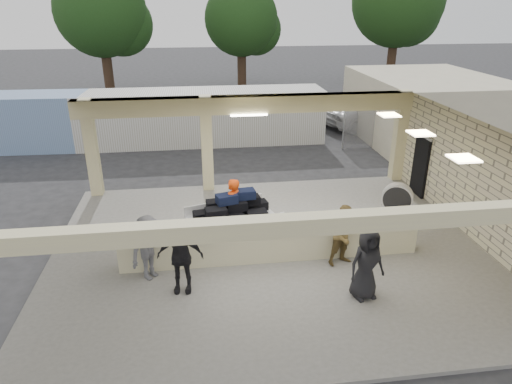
{
  "coord_description": "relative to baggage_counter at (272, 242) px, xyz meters",
  "views": [
    {
      "loc": [
        -1.85,
        -11.08,
        6.62
      ],
      "look_at": [
        -0.22,
        1.0,
        1.44
      ],
      "focal_mm": 32.0,
      "sensor_mm": 36.0,
      "label": 1
    }
  ],
  "objects": [
    {
      "name": "ground",
      "position": [
        0.0,
        0.5,
        -0.59
      ],
      "size": [
        120.0,
        120.0,
        0.0
      ],
      "primitive_type": "plane",
      "color": "#272729",
      "rests_on": "ground"
    },
    {
      "name": "pavilion",
      "position": [
        0.21,
        1.16,
        0.76
      ],
      "size": [
        12.01,
        10.0,
        3.55
      ],
      "color": "slate",
      "rests_on": "ground"
    },
    {
      "name": "baggage_counter",
      "position": [
        0.0,
        0.0,
        0.0
      ],
      "size": [
        8.2,
        0.58,
        0.98
      ],
      "color": "beige",
      "rests_on": "pavilion"
    },
    {
      "name": "luggage_cart",
      "position": [
        -0.94,
        1.23,
        0.31
      ],
      "size": [
        2.84,
        2.21,
        1.46
      ],
      "rotation": [
        0.0,
        0.0,
        0.3
      ],
      "color": "silver",
      "rests_on": "pavilion"
    },
    {
      "name": "drum_fan",
      "position": [
        4.45,
        2.11,
        0.1
      ],
      "size": [
        1.03,
        0.76,
        1.1
      ],
      "rotation": [
        0.0,
        0.0,
        -0.49
      ],
      "color": "silver",
      "rests_on": "pavilion"
    },
    {
      "name": "baggage_handler",
      "position": [
        -0.93,
        1.32,
        0.43
      ],
      "size": [
        0.71,
        0.75,
        1.84
      ],
      "primitive_type": "imported",
      "rotation": [
        0.0,
        0.0,
        4.03
      ],
      "color": "#D93D0B",
      "rests_on": "pavilion"
    },
    {
      "name": "passenger_a",
      "position": [
        1.86,
        -0.5,
        0.35
      ],
      "size": [
        0.88,
        0.58,
        1.68
      ],
      "primitive_type": "imported",
      "rotation": [
        0.0,
        0.0,
        0.29
      ],
      "color": "brown",
      "rests_on": "pavilion"
    },
    {
      "name": "passenger_b",
      "position": [
        -2.38,
        -1.16,
        0.44
      ],
      "size": [
        1.13,
        0.53,
        1.86
      ],
      "primitive_type": "imported",
      "rotation": [
        0.0,
        0.0,
        -0.12
      ],
      "color": "black",
      "rests_on": "pavilion"
    },
    {
      "name": "passenger_c",
      "position": [
        -3.17,
        -0.5,
        0.37
      ],
      "size": [
        1.03,
        1.08,
        1.71
      ],
      "primitive_type": "imported",
      "rotation": [
        0.0,
        0.0,
        0.84
      ],
      "color": "#54545A",
      "rests_on": "pavilion"
    },
    {
      "name": "passenger_d",
      "position": [
        1.89,
        -1.98,
        0.41
      ],
      "size": [
        0.93,
        0.54,
        1.79
      ],
      "primitive_type": "imported",
      "rotation": [
        0.0,
        0.0,
        0.22
      ],
      "color": "black",
      "rests_on": "pavilion"
    },
    {
      "name": "car_white_a",
      "position": [
        7.85,
        13.52,
        0.2
      ],
      "size": [
        6.02,
        4.19,
        1.57
      ],
      "primitive_type": "imported",
      "rotation": [
        0.0,
        0.0,
        1.89
      ],
      "color": "silver",
      "rests_on": "ground"
    },
    {
      "name": "car_white_b",
      "position": [
        13.78,
        13.47,
        0.18
      ],
      "size": [
        5.18,
        3.77,
        1.54
      ],
      "primitive_type": "imported",
      "rotation": [
        0.0,
        0.0,
        1.12
      ],
      "color": "silver",
      "rests_on": "ground"
    },
    {
      "name": "car_dark",
      "position": [
        5.8,
        14.72,
        0.14
      ],
      "size": [
        4.52,
        2.11,
        1.45
      ],
      "primitive_type": "imported",
      "rotation": [
        0.0,
        0.0,
        1.44
      ],
      "color": "black",
      "rests_on": "ground"
    },
    {
      "name": "container_white",
      "position": [
        -1.52,
        11.61,
        0.7
      ],
      "size": [
        11.85,
        2.43,
        2.57
      ],
      "primitive_type": "cube",
      "rotation": [
        0.0,
        0.0,
        -0.01
      ],
      "color": "silver",
      "rests_on": "ground"
    },
    {
      "name": "fence",
      "position": [
        11.0,
        9.5,
        0.47
      ],
      "size": [
        12.06,
        0.06,
        2.03
      ],
      "color": "gray",
      "rests_on": "ground"
    },
    {
      "name": "tree_left",
      "position": [
        -7.68,
        24.66,
        5.0
      ],
      "size": [
        6.6,
        6.3,
        9.0
      ],
      "color": "#382619",
      "rests_on": "ground"
    },
    {
      "name": "tree_mid",
      "position": [
        2.32,
        26.66,
        4.38
      ],
      "size": [
        6.0,
        5.6,
        8.0
      ],
      "color": "#382619",
      "rests_on": "ground"
    },
    {
      "name": "tree_right",
      "position": [
        14.32,
        25.66,
        5.63
      ],
      "size": [
        7.2,
        7.0,
        10.0
      ],
      "color": "#382619",
      "rests_on": "ground"
    },
    {
      "name": "adjacent_building",
      "position": [
        9.5,
        10.5,
        1.01
      ],
      "size": [
        6.0,
        8.0,
        3.2
      ],
      "primitive_type": "cube",
      "color": "beige",
      "rests_on": "ground"
    }
  ]
}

